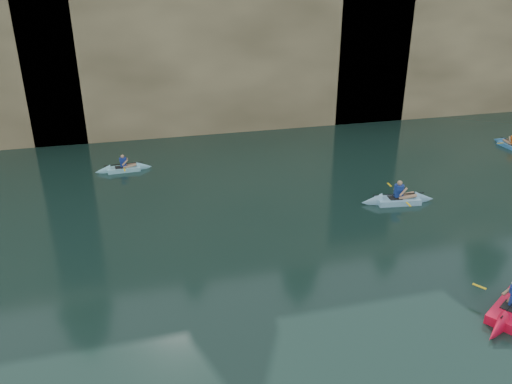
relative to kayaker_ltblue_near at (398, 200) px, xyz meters
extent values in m
plane|color=black|center=(-6.69, -8.96, -0.16)|extent=(160.00, 160.00, 0.00)
cube|color=tan|center=(-6.69, 21.04, 5.84)|extent=(70.00, 16.00, 12.00)
cube|color=tan|center=(-4.69, 13.64, 5.54)|extent=(24.00, 2.40, 11.40)
cube|color=tan|center=(15.31, 13.64, 4.76)|extent=(26.00, 2.40, 9.84)
cube|color=black|center=(-10.69, 12.99, 1.44)|extent=(3.50, 1.00, 3.20)
cube|color=black|center=(3.31, 12.99, 2.09)|extent=(5.00, 1.00, 4.50)
cone|color=red|center=(-1.85, -8.71, 0.00)|extent=(1.32, 1.27, 0.86)
cube|color=black|center=(-0.82, -8.08, 0.14)|extent=(0.75, 0.75, 0.04)
cube|color=yellow|center=(-1.24, -7.11, 0.31)|extent=(0.29, 0.40, 0.02)
cube|color=#88C1E4|center=(0.00, 0.00, -0.02)|extent=(2.67, 1.16, 0.29)
cone|color=#88C1E4|center=(1.21, -0.15, -0.02)|extent=(1.01, 0.91, 0.80)
cone|color=#88C1E4|center=(-1.21, 0.15, -0.02)|extent=(1.01, 0.91, 0.80)
cube|color=black|center=(-0.15, 0.02, 0.10)|extent=(0.61, 0.57, 0.04)
cube|color=navy|center=(0.00, 0.00, 0.41)|extent=(0.39, 0.28, 0.54)
sphere|color=tan|center=(0.00, 0.00, 0.80)|extent=(0.22, 0.22, 0.22)
cylinder|color=black|center=(0.00, 0.00, 0.27)|extent=(2.35, 0.34, 0.04)
cube|color=yellow|center=(0.14, 1.07, 0.27)|extent=(0.13, 0.43, 0.02)
cube|color=yellow|center=(-0.14, -1.07, 0.27)|extent=(0.13, 0.43, 0.02)
cube|color=#88D0E3|center=(-11.70, 7.20, -0.04)|extent=(2.27, 0.82, 0.24)
cone|color=#88D0E3|center=(-10.65, 7.25, -0.04)|extent=(0.82, 0.71, 0.67)
cone|color=#88D0E3|center=(-12.75, 7.14, -0.04)|extent=(0.82, 0.71, 0.67)
cube|color=black|center=(-11.85, 7.19, 0.05)|extent=(0.57, 0.45, 0.04)
cube|color=navy|center=(-11.70, 7.20, 0.31)|extent=(0.31, 0.21, 0.45)
sphere|color=tan|center=(-11.70, 7.20, 0.63)|extent=(0.19, 0.19, 0.19)
cylinder|color=black|center=(-11.70, 7.20, 0.22)|extent=(1.97, 0.15, 0.04)
cube|color=yellow|center=(-11.75, 8.08, 0.22)|extent=(0.10, 0.42, 0.02)
cube|color=yellow|center=(-11.65, 6.31, 0.22)|extent=(0.10, 0.42, 0.02)
cube|color=#4190DE|center=(10.41, 5.21, -0.04)|extent=(0.75, 2.44, 0.25)
cone|color=#4190DE|center=(10.39, 6.36, -0.04)|extent=(0.69, 0.87, 0.68)
cube|color=yellow|center=(9.51, 5.20, 0.22)|extent=(0.42, 0.09, 0.02)
camera|label=1|loc=(-11.23, -17.88, 9.12)|focal=35.00mm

